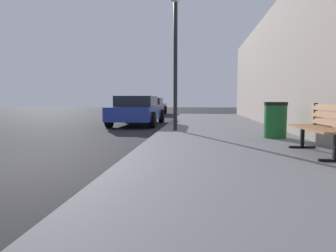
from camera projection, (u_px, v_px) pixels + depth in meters
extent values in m
cube|color=slate|center=(255.00, 175.00, 3.90)|extent=(4.00, 32.00, 0.15)
cube|color=#9E6B42|center=(307.00, 128.00, 5.00)|extent=(0.17, 1.51, 0.04)
cube|color=#9E6B42|center=(314.00, 129.00, 4.99)|extent=(0.17, 1.51, 0.04)
cube|color=#9E6B42|center=(321.00, 129.00, 4.98)|extent=(0.17, 1.51, 0.04)
cube|color=#9E6B42|center=(329.00, 129.00, 4.97)|extent=(0.17, 1.51, 0.04)
cube|color=#9E6B42|center=(331.00, 123.00, 4.96)|extent=(0.12, 1.51, 0.11)
cube|color=#9E6B42|center=(331.00, 115.00, 4.95)|extent=(0.12, 1.51, 0.11)
cube|color=#9E6B42|center=(332.00, 108.00, 4.94)|extent=(0.12, 1.51, 0.11)
cube|color=black|center=(336.00, 147.00, 4.38)|extent=(0.06, 0.06, 0.45)
cube|color=black|center=(335.00, 160.00, 4.39)|extent=(0.50, 0.08, 0.04)
cube|color=black|center=(302.00, 137.00, 5.63)|extent=(0.06, 0.06, 0.45)
cube|color=black|center=(302.00, 147.00, 5.65)|extent=(0.50, 0.08, 0.04)
cube|color=black|center=(315.00, 114.00, 5.58)|extent=(0.05, 0.05, 0.44)
cylinder|color=#195926|center=(275.00, 122.00, 7.15)|extent=(0.54, 0.54, 0.82)
cylinder|color=black|center=(276.00, 104.00, 7.11)|extent=(0.57, 0.57, 0.08)
cylinder|color=black|center=(175.00, 67.00, 8.80)|extent=(0.12, 0.12, 3.92)
cube|color=#233899|center=(138.00, 113.00, 12.70)|extent=(1.75, 4.39, 0.55)
cube|color=black|center=(137.00, 101.00, 12.43)|extent=(1.54, 1.98, 0.45)
cylinder|color=black|center=(127.00, 116.00, 14.20)|extent=(0.22, 0.64, 0.64)
cylinder|color=black|center=(162.00, 116.00, 14.02)|extent=(0.22, 0.64, 0.64)
cylinder|color=black|center=(109.00, 120.00, 11.42)|extent=(0.22, 0.64, 0.64)
cylinder|color=black|center=(152.00, 120.00, 11.23)|extent=(0.22, 0.64, 0.64)
cube|color=red|center=(151.00, 107.00, 21.98)|extent=(1.82, 4.27, 0.55)
cube|color=black|center=(151.00, 101.00, 21.72)|extent=(1.60, 1.92, 0.45)
cylinder|color=black|center=(143.00, 110.00, 23.44)|extent=(0.22, 0.64, 0.64)
cylinder|color=black|center=(165.00, 110.00, 23.25)|extent=(0.22, 0.64, 0.64)
cylinder|color=black|center=(136.00, 111.00, 20.74)|extent=(0.22, 0.64, 0.64)
cylinder|color=black|center=(161.00, 111.00, 20.55)|extent=(0.22, 0.64, 0.64)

